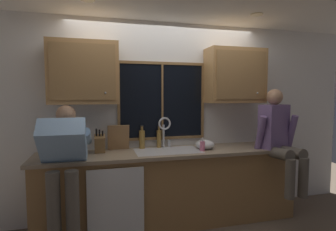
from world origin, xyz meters
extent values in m
cube|color=silver|center=(0.00, 0.06, 1.27)|extent=(5.56, 0.12, 2.55)
cylinder|color=#FFEAB2|center=(-0.95, -0.60, 2.54)|extent=(0.14, 0.14, 0.01)
cylinder|color=#FFEAB2|center=(0.95, -0.60, 2.54)|extent=(0.14, 0.14, 0.01)
cube|color=black|center=(-0.05, -0.01, 1.52)|extent=(1.10, 0.02, 0.95)
cube|color=brown|center=(-0.05, -0.02, 2.02)|extent=(1.17, 0.02, 0.04)
cube|color=brown|center=(-0.05, -0.02, 1.03)|extent=(1.17, 0.02, 0.04)
cube|color=brown|center=(-0.62, -0.02, 1.52)|extent=(0.03, 0.02, 0.95)
cube|color=brown|center=(0.52, -0.02, 1.52)|extent=(0.03, 0.02, 0.95)
cube|color=brown|center=(-0.05, -0.02, 1.52)|extent=(0.02, 0.02, 0.95)
cube|color=olive|center=(0.00, -0.29, 0.44)|extent=(3.16, 0.58, 0.88)
cube|color=gray|center=(0.00, -0.31, 0.90)|extent=(3.22, 0.62, 0.04)
cube|color=white|center=(-0.70, -0.61, 0.46)|extent=(0.60, 0.02, 0.74)
cube|color=#A87A47|center=(-1.02, -0.17, 1.86)|extent=(0.78, 0.33, 0.72)
cube|color=olive|center=(-1.02, -0.34, 1.86)|extent=(0.70, 0.01, 0.62)
sphere|color=#B2B2B7|center=(-0.79, -0.34, 1.63)|extent=(0.02, 0.02, 0.02)
cube|color=#A87A47|center=(0.92, -0.17, 1.86)|extent=(0.78, 0.33, 0.72)
cube|color=olive|center=(0.92, -0.34, 1.86)|extent=(0.70, 0.01, 0.62)
sphere|color=#B2B2B7|center=(1.15, -0.34, 1.63)|extent=(0.02, 0.02, 0.02)
cube|color=#B7B7BC|center=(-0.05, -0.30, 0.91)|extent=(0.80, 0.46, 0.02)
cube|color=#9C9CA0|center=(-0.25, -0.30, 0.81)|extent=(0.36, 0.42, 0.20)
cube|color=#9C9CA0|center=(0.15, -0.30, 0.81)|extent=(0.36, 0.42, 0.20)
cube|color=#B7B7BC|center=(-0.05, -0.30, 0.81)|extent=(0.04, 0.42, 0.20)
cylinder|color=silver|center=(-0.05, -0.08, 1.07)|extent=(0.03, 0.03, 0.30)
torus|color=silver|center=(-0.05, -0.14, 1.24)|extent=(0.16, 0.02, 0.16)
cylinder|color=silver|center=(0.03, -0.08, 0.97)|extent=(0.03, 0.03, 0.09)
cylinder|color=#595147|center=(-1.30, -0.76, 0.44)|extent=(0.13, 0.13, 0.88)
cylinder|color=#595147|center=(-1.13, -0.76, 0.44)|extent=(0.13, 0.13, 0.88)
cube|color=#8CB2DB|center=(-1.21, -0.57, 1.10)|extent=(0.44, 0.55, 0.58)
sphere|color=#A57A5B|center=(-1.21, -0.30, 1.39)|extent=(0.21, 0.21, 0.21)
cylinder|color=#8CB2DB|center=(-1.43, -0.39, 1.15)|extent=(0.09, 0.52, 0.26)
cylinder|color=#8CB2DB|center=(-0.99, -0.39, 1.15)|extent=(0.09, 0.52, 0.26)
cylinder|color=#595147|center=(1.23, -0.69, 0.90)|extent=(0.14, 0.43, 0.16)
cylinder|color=#595147|center=(1.41, -0.69, 0.90)|extent=(0.14, 0.43, 0.16)
cylinder|color=#595147|center=(1.23, -0.91, 0.65)|extent=(0.11, 0.11, 0.46)
cylinder|color=#595147|center=(1.41, -0.91, 0.65)|extent=(0.11, 0.11, 0.46)
cube|color=slate|center=(1.32, -0.47, 1.20)|extent=(0.44, 0.32, 0.56)
sphere|color=#A57A5B|center=(1.32, -0.47, 1.58)|extent=(0.20, 0.20, 0.20)
cylinder|color=slate|center=(1.09, -0.52, 1.12)|extent=(0.08, 0.20, 0.47)
cylinder|color=slate|center=(1.55, -0.52, 1.12)|extent=(0.08, 0.20, 0.47)
cube|color=olive|center=(-0.86, -0.22, 1.02)|extent=(0.12, 0.18, 0.25)
cylinder|color=black|center=(-0.89, -0.27, 1.18)|extent=(0.02, 0.05, 0.09)
cylinder|color=black|center=(-0.86, -0.27, 1.17)|extent=(0.02, 0.04, 0.08)
cylinder|color=black|center=(-0.82, -0.27, 1.16)|extent=(0.02, 0.04, 0.06)
cube|color=#997047|center=(-0.63, -0.08, 1.07)|extent=(0.27, 0.09, 0.31)
ellipsoid|color=silver|center=(0.44, -0.31, 0.97)|extent=(0.24, 0.24, 0.12)
cylinder|color=pink|center=(0.36, -0.41, 0.98)|extent=(0.06, 0.06, 0.12)
cylinder|color=silver|center=(0.36, -0.41, 1.06)|extent=(0.02, 0.02, 0.04)
cylinder|color=silver|center=(0.36, -0.43, 1.08)|extent=(0.01, 0.04, 0.01)
cylinder|color=olive|center=(-0.33, -0.08, 1.04)|extent=(0.07, 0.07, 0.23)
cylinder|color=brown|center=(-0.33, -0.08, 1.18)|extent=(0.03, 0.03, 0.06)
cylinder|color=black|center=(-0.33, -0.08, 1.21)|extent=(0.04, 0.04, 0.01)
cylinder|color=olive|center=(-0.11, -0.08, 1.03)|extent=(0.06, 0.06, 0.22)
cylinder|color=brown|center=(-0.11, -0.08, 1.17)|extent=(0.03, 0.03, 0.06)
cylinder|color=black|center=(-0.11, -0.08, 1.21)|extent=(0.03, 0.03, 0.01)
camera|label=1|loc=(-0.87, -3.42, 1.61)|focal=28.44mm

